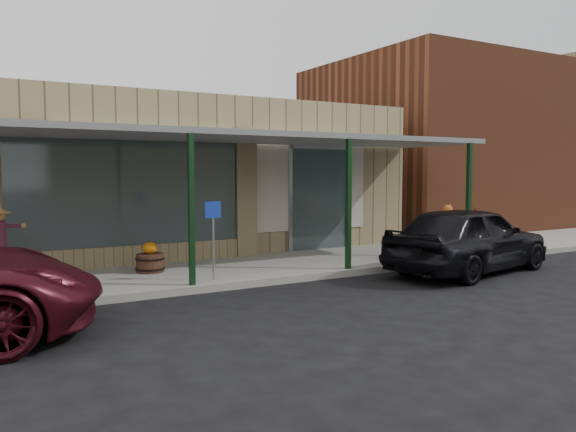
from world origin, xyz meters
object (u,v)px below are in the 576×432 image
handicap_sign (213,230)px  parked_sedan (469,239)px  barrel_scarecrow (1,259)px  barrel_pumpkin (150,261)px

handicap_sign → parked_sedan: handicap_sign is taller
handicap_sign → barrel_scarecrow: bearing=160.5°
barrel_scarecrow → barrel_pumpkin: barrel_scarecrow is taller
barrel_scarecrow → parked_sedan: size_ratio=0.31×
barrel_pumpkin → parked_sedan: parked_sedan is taller
barrel_pumpkin → barrel_scarecrow: bearing=-179.5°
barrel_pumpkin → parked_sedan: size_ratio=0.15×
barrel_scarecrow → handicap_sign: 3.98m
barrel_pumpkin → handicap_sign: bearing=-61.0°
barrel_pumpkin → parked_sedan: bearing=-23.7°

